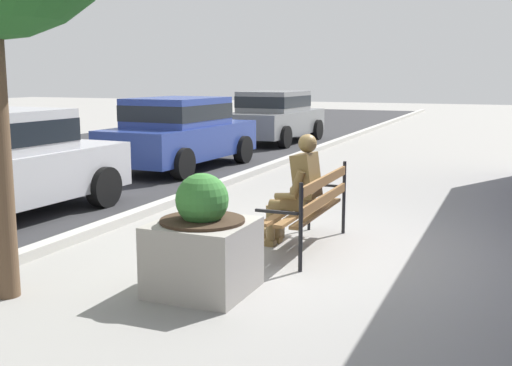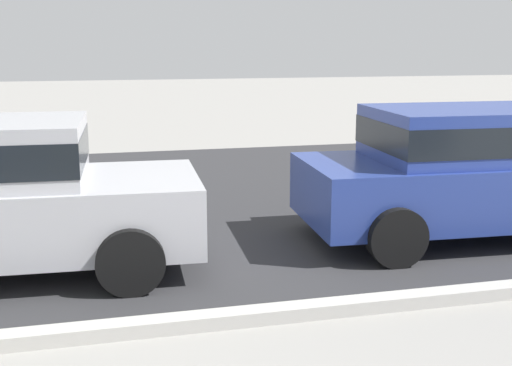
# 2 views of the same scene
# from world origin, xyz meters

# --- Properties ---
(street_surface) EXTENTS (60.00, 9.00, 0.01)m
(street_surface) POSITION_xyz_m (0.00, 7.50, 0.00)
(street_surface) COLOR #2D2D30
(street_surface) RESTS_ON ground
(parked_car_blue) EXTENTS (4.18, 2.07, 1.56)m
(parked_car_blue) POSITION_xyz_m (5.26, 4.71, 0.84)
(parked_car_blue) COLOR navy
(parked_car_blue) RESTS_ON ground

